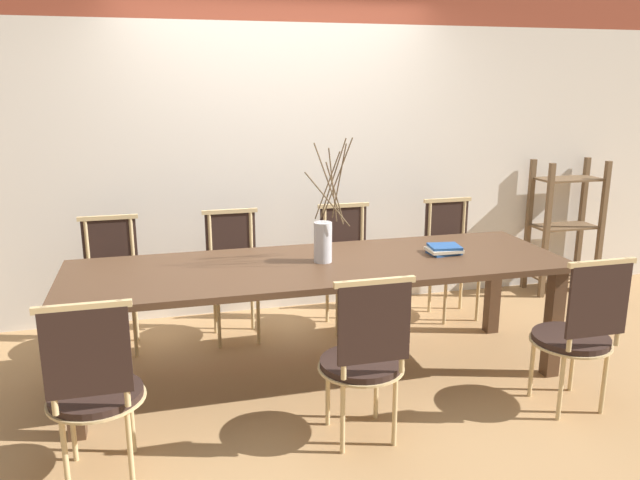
{
  "coord_description": "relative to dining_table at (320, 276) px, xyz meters",
  "views": [
    {
      "loc": [
        -0.96,
        -3.63,
        1.88
      ],
      "look_at": [
        0.0,
        0.0,
        0.92
      ],
      "focal_mm": 35.0,
      "sensor_mm": 36.0,
      "label": 1
    }
  ],
  "objects": [
    {
      "name": "chair_near_leftend",
      "position": [
        -1.31,
        -0.8,
        -0.19
      ],
      "size": [
        0.46,
        0.46,
        0.95
      ],
      "color": "black",
      "rests_on": "ground_plane"
    },
    {
      "name": "chair_near_left",
      "position": [
        0.03,
        -0.8,
        -0.19
      ],
      "size": [
        0.46,
        0.46,
        0.95
      ],
      "color": "black",
      "rests_on": "ground_plane"
    },
    {
      "name": "shelving_rack",
      "position": [
        2.59,
        1.11,
        -0.09
      ],
      "size": [
        0.61,
        0.32,
        1.2
      ],
      "color": "brown",
      "rests_on": "ground_plane"
    },
    {
      "name": "chair_far_center",
      "position": [
        0.44,
        0.8,
        -0.19
      ],
      "size": [
        0.46,
        0.46,
        0.95
      ],
      "rotation": [
        0.0,
        0.0,
        3.14
      ],
      "color": "black",
      "rests_on": "ground_plane"
    },
    {
      "name": "book_stack",
      "position": [
        0.85,
        0.01,
        0.11
      ],
      "size": [
        0.23,
        0.2,
        0.05
      ],
      "color": "#234C8C",
      "rests_on": "dining_table"
    },
    {
      "name": "wall_rear",
      "position": [
        0.0,
        1.35,
        0.91
      ],
      "size": [
        12.0,
        0.06,
        3.2
      ],
      "color": "silver",
      "rests_on": "ground_plane"
    },
    {
      "name": "dining_table",
      "position": [
        0.0,
        0.0,
        0.0
      ],
      "size": [
        3.13,
        0.96,
        0.77
      ],
      "color": "#4C3321",
      "rests_on": "ground_plane"
    },
    {
      "name": "chair_far_leftend",
      "position": [
        -1.32,
        0.8,
        -0.19
      ],
      "size": [
        0.46,
        0.46,
        0.95
      ],
      "rotation": [
        0.0,
        0.0,
        3.14
      ],
      "color": "black",
      "rests_on": "ground_plane"
    },
    {
      "name": "chair_near_center",
      "position": [
        1.32,
        -0.8,
        -0.19
      ],
      "size": [
        0.46,
        0.46,
        0.95
      ],
      "color": "black",
      "rests_on": "ground_plane"
    },
    {
      "name": "chair_far_left",
      "position": [
        -0.45,
        0.8,
        -0.19
      ],
      "size": [
        0.46,
        0.46,
        0.95
      ],
      "rotation": [
        0.0,
        0.0,
        3.14
      ],
      "color": "black",
      "rests_on": "ground_plane"
    },
    {
      "name": "ground_plane",
      "position": [
        0.0,
        0.0,
        -0.69
      ],
      "size": [
        16.0,
        16.0,
        0.0
      ],
      "primitive_type": "plane",
      "color": "#A87F51"
    },
    {
      "name": "vase_centerpiece",
      "position": [
        0.03,
        0.03,
        0.24
      ],
      "size": [
        0.33,
        0.33,
        0.78
      ],
      "color": "silver",
      "rests_on": "dining_table"
    },
    {
      "name": "chair_far_right",
      "position": [
        1.32,
        0.8,
        -0.19
      ],
      "size": [
        0.46,
        0.46,
        0.95
      ],
      "rotation": [
        0.0,
        0.0,
        3.14
      ],
      "color": "black",
      "rests_on": "ground_plane"
    }
  ]
}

